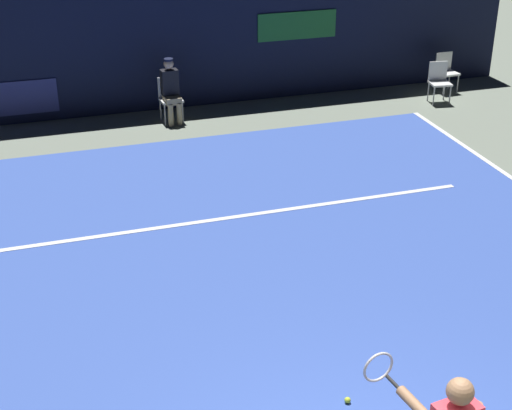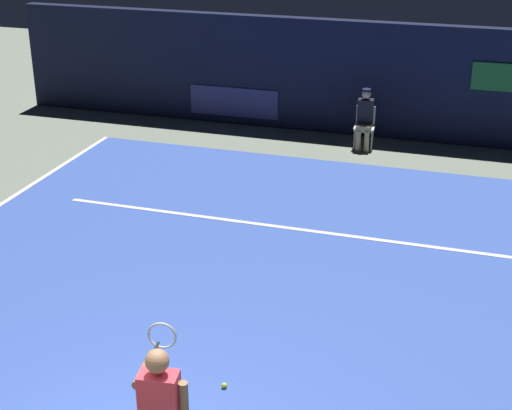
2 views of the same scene
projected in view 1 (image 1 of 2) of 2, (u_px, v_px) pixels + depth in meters
The scene contains 8 objects.
ground_plane at pixel (246, 283), 10.37m from camera, with size 33.32×33.32×0.00m, color gray.
court_surface at pixel (246, 283), 10.37m from camera, with size 10.91×10.79×0.01m, color #3856B2.
line_service at pixel (211, 220), 11.97m from camera, with size 8.51×0.10×0.01m, color white.
back_wall at pixel (143, 50), 16.14m from camera, with size 16.86×0.33×2.60m.
line_judge_on_chair at pixel (171, 90), 15.68m from camera, with size 0.47×0.55×1.32m.
courtside_chair_near at pixel (439, 80), 16.91m from camera, with size 0.49×0.47×0.88m.
courtside_chair_far at pixel (446, 70), 17.59m from camera, with size 0.47×0.44×0.88m.
tennis_ball at pixel (348, 400), 8.20m from camera, with size 0.07×0.07×0.07m, color #CCE033.
Camera 1 is at (-2.52, -4.06, 5.55)m, focal length 54.08 mm.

